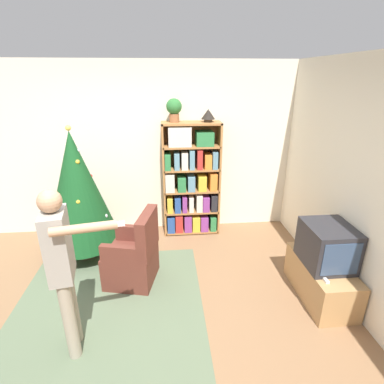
# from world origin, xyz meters

# --- Properties ---
(ground_plane) EXTENTS (14.00, 14.00, 0.00)m
(ground_plane) POSITION_xyz_m (0.00, 0.00, 0.00)
(ground_plane) COLOR #846042
(wall_back) EXTENTS (8.00, 0.10, 2.60)m
(wall_back) POSITION_xyz_m (0.00, 2.13, 1.30)
(wall_back) COLOR silver
(wall_back) RESTS_ON ground_plane
(wall_right) EXTENTS (0.10, 8.00, 2.60)m
(wall_right) POSITION_xyz_m (2.36, 0.00, 1.30)
(wall_right) COLOR silver
(wall_right) RESTS_ON ground_plane
(area_rug) EXTENTS (2.06, 2.19, 0.01)m
(area_rug) POSITION_xyz_m (-0.32, 0.21, 0.00)
(area_rug) COLOR #56664C
(area_rug) RESTS_ON ground_plane
(bookshelf) EXTENTS (0.87, 0.34, 1.75)m
(bookshelf) POSITION_xyz_m (0.74, 1.88, 0.84)
(bookshelf) COLOR #A8703D
(bookshelf) RESTS_ON ground_plane
(tv_stand) EXTENTS (0.46, 0.95, 0.44)m
(tv_stand) POSITION_xyz_m (2.06, 0.20, 0.22)
(tv_stand) COLOR tan
(tv_stand) RESTS_ON ground_plane
(television) EXTENTS (0.48, 0.55, 0.46)m
(television) POSITION_xyz_m (2.06, 0.20, 0.67)
(television) COLOR #28282D
(television) RESTS_ON tv_stand
(game_remote) EXTENTS (0.04, 0.12, 0.02)m
(game_remote) POSITION_xyz_m (1.93, -0.08, 0.45)
(game_remote) COLOR white
(game_remote) RESTS_ON tv_stand
(christmas_tree) EXTENTS (0.99, 0.99, 1.82)m
(christmas_tree) POSITION_xyz_m (-0.81, 1.34, 0.98)
(christmas_tree) COLOR #4C3323
(christmas_tree) RESTS_ON ground_plane
(armchair) EXTENTS (0.68, 0.67, 0.92)m
(armchair) POSITION_xyz_m (-0.07, 0.68, 0.32)
(armchair) COLOR brown
(armchair) RESTS_ON ground_plane
(standing_person) EXTENTS (0.68, 0.46, 1.58)m
(standing_person) POSITION_xyz_m (-0.52, -0.27, 0.93)
(standing_person) COLOR #9E937F
(standing_person) RESTS_ON ground_plane
(potted_plant) EXTENTS (0.22, 0.22, 0.33)m
(potted_plant) POSITION_xyz_m (0.50, 1.89, 1.94)
(potted_plant) COLOR #935B38
(potted_plant) RESTS_ON bookshelf
(table_lamp) EXTENTS (0.20, 0.20, 0.18)m
(table_lamp) POSITION_xyz_m (0.98, 1.89, 1.86)
(table_lamp) COLOR #473828
(table_lamp) RESTS_ON bookshelf
(book_pile_near_tree) EXTENTS (0.23, 0.14, 0.10)m
(book_pile_near_tree) POSITION_xyz_m (-0.44, 0.99, 0.05)
(book_pile_near_tree) COLOR gold
(book_pile_near_tree) RESTS_ON ground_plane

